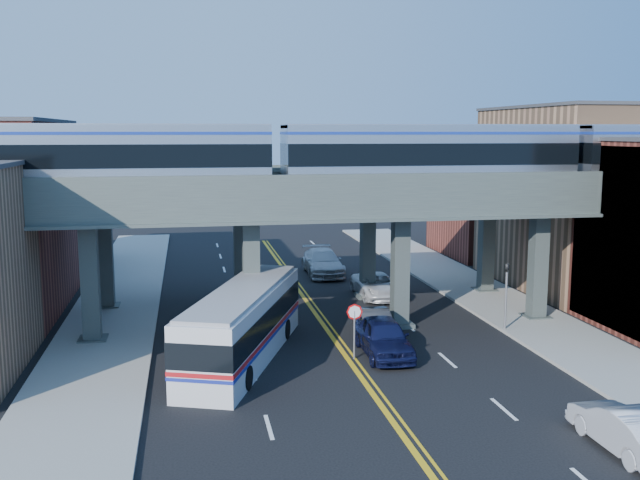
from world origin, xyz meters
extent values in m
plane|color=black|center=(0.00, 0.00, 0.00)|extent=(120.00, 120.00, 0.00)
cube|color=gray|center=(-11.50, 10.00, 0.08)|extent=(5.00, 70.00, 0.16)
cube|color=gray|center=(11.50, 10.00, 0.08)|extent=(5.00, 70.00, 0.16)
cube|color=#976E4E|center=(-18.50, 29.00, 4.00)|extent=(8.00, 10.00, 8.00)
cube|color=#976E4E|center=(18.50, 16.00, 6.00)|extent=(8.00, 14.00, 12.00)
cube|color=brown|center=(18.50, 29.00, 4.50)|extent=(8.00, 10.00, 9.00)
cube|color=teal|center=(14.55, 4.00, 4.75)|extent=(0.10, 9.50, 9.50)
cube|color=#3C4642|center=(-12.00, 8.00, 3.00)|extent=(0.85, 0.85, 6.00)
cube|color=#3C4642|center=(-4.00, 8.00, 3.00)|extent=(0.85, 0.85, 6.00)
cube|color=#3C4642|center=(4.00, 8.00, 3.00)|extent=(0.85, 0.85, 6.00)
cube|color=#3C4642|center=(12.00, 8.00, 3.00)|extent=(0.85, 0.85, 6.00)
cube|color=#434D49|center=(0.00, 8.00, 6.70)|extent=(52.00, 3.60, 1.40)
cube|color=#3C4642|center=(-12.00, 15.00, 3.00)|extent=(0.85, 0.85, 6.00)
cube|color=#3C4642|center=(-4.00, 15.00, 3.00)|extent=(0.85, 0.85, 6.00)
cube|color=#3C4642|center=(4.00, 15.00, 3.00)|extent=(0.85, 0.85, 6.00)
cube|color=#3C4642|center=(12.00, 15.00, 3.00)|extent=(0.85, 0.85, 6.00)
cube|color=#434D49|center=(0.00, 15.00, 6.70)|extent=(52.00, 3.60, 1.40)
cube|color=black|center=(-15.72, 8.00, 7.53)|extent=(2.24, 2.24, 0.25)
cube|color=black|center=(-5.82, 8.00, 7.53)|extent=(2.24, 2.24, 0.25)
cube|color=#A5A9AF|center=(-10.77, 8.00, 9.28)|extent=(15.46, 2.95, 3.25)
cube|color=black|center=(-10.77, 8.00, 9.43)|extent=(15.48, 3.01, 1.12)
cube|color=black|center=(0.55, 8.00, 7.53)|extent=(2.24, 2.24, 0.25)
cube|color=black|center=(10.44, 8.00, 7.53)|extent=(2.24, 2.24, 0.25)
cube|color=#A5A9AF|center=(5.49, 8.00, 9.28)|extent=(15.46, 2.95, 3.25)
cube|color=black|center=(5.49, 8.00, 9.43)|extent=(15.48, 3.01, 1.12)
cube|color=black|center=(16.81, 8.00, 7.53)|extent=(2.24, 2.24, 0.25)
cylinder|color=slate|center=(0.30, 3.00, 1.15)|extent=(0.09, 0.09, 2.30)
cylinder|color=red|center=(0.30, 3.00, 2.25)|extent=(0.76, 0.04, 0.76)
cylinder|color=slate|center=(9.20, 6.00, 1.60)|extent=(0.12, 0.12, 3.20)
imported|color=black|center=(9.20, 6.00, 3.65)|extent=(0.15, 0.18, 0.90)
cube|color=silver|center=(-4.75, 4.00, 1.58)|extent=(6.77, 12.42, 3.17)
cube|color=black|center=(-4.75, 4.00, 1.99)|extent=(6.84, 12.48, 1.07)
cube|color=#B21419|center=(-4.75, 4.00, 1.28)|extent=(6.83, 12.48, 0.18)
cylinder|color=black|center=(-6.12, 0.32, 0.51)|extent=(2.94, 1.92, 1.02)
cylinder|color=black|center=(-3.56, 7.22, 0.51)|extent=(2.94, 1.92, 1.02)
imported|color=#0E1235|center=(1.80, 3.30, 0.89)|extent=(2.23, 5.26, 1.77)
imported|color=#2B2C2E|center=(2.11, 6.11, 0.73)|extent=(1.70, 4.48, 1.46)
imported|color=silver|center=(4.64, 14.94, 0.75)|extent=(2.50, 5.40, 1.50)
imported|color=#B0B1B5|center=(2.61, 22.82, 0.91)|extent=(2.67, 6.33, 1.82)
imported|color=silver|center=(6.89, -8.00, 0.77)|extent=(1.70, 4.67, 1.53)
camera|label=1|loc=(-7.16, -28.12, 10.47)|focal=40.00mm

